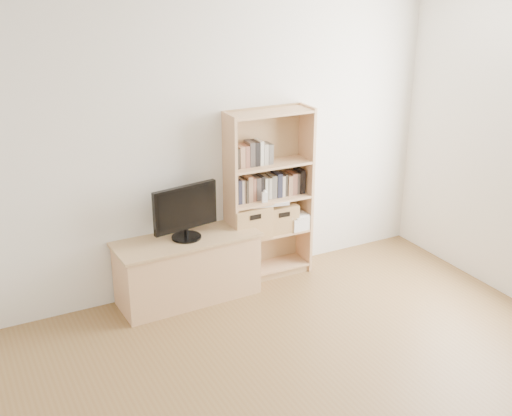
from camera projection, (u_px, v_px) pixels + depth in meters
back_wall at (206, 146)px, 5.54m from camera, size 4.50×0.02×2.60m
ceiling at (408, 8)px, 3.00m from camera, size 4.50×5.00×0.01m
tv_stand at (188, 270)px, 5.60m from camera, size 1.23×0.50×0.56m
bookshelf at (269, 196)px, 5.84m from camera, size 0.80×0.30×1.59m
television at (185, 213)px, 5.40m from camera, size 0.59×0.14×0.47m
books_row_mid at (268, 185)px, 5.82m from camera, size 0.87×0.21×0.23m
books_row_upper at (250, 154)px, 5.64m from camera, size 0.40×0.15×0.21m
baby_monitor at (265, 197)px, 5.72m from camera, size 0.06×0.04×0.09m
basket_left at (248, 221)px, 5.83m from camera, size 0.36×0.30×0.30m
basket_right at (278, 217)px, 5.96m from camera, size 0.33×0.28×0.26m
laptop at (267, 201)px, 5.84m from camera, size 0.40×0.31×0.03m
magazine_stack at (295, 220)px, 6.06m from camera, size 0.21×0.29×0.13m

